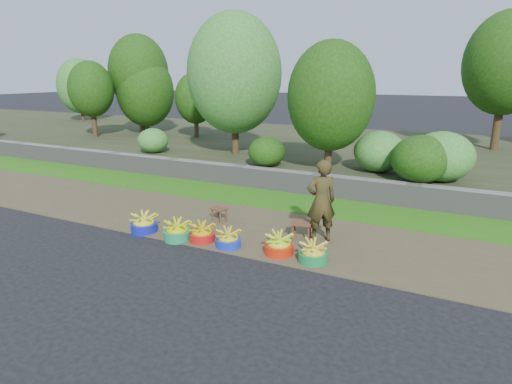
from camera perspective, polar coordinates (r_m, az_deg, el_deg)
The scene contains 15 objects.
ground_plane at distance 7.18m, azimuth -2.28°, elevation -8.59°, with size 120.00×120.00×0.00m, color black.
dirt_shoulder at distance 8.21m, azimuth 1.92°, elevation -5.34°, with size 80.00×2.50×0.02m, color brown.
grass_verge at distance 9.97m, azimuth 6.71°, elevation -1.59°, with size 80.00×1.50×0.04m, color #2D6F13.
retaining_wall at distance 10.67m, azimuth 8.31°, elevation 0.92°, with size 80.00×0.35×0.55m, color slate.
earth_bank at distance 15.31m, azimuth 14.12°, elevation 4.94°, with size 80.00×10.00×0.50m, color #343A20.
vegetation at distance 14.17m, azimuth 15.74°, elevation 13.43°, with size 35.53×8.31×4.37m.
basin_a at distance 8.44m, azimuth -14.71°, elevation -4.13°, with size 0.50×0.50×0.37m.
basin_b at distance 7.93m, azimuth -10.47°, elevation -5.17°, with size 0.49×0.49×0.37m.
basin_c at distance 7.77m, azimuth -7.20°, elevation -5.54°, with size 0.46×0.46×0.34m.
basin_d at distance 7.49m, azimuth -3.72°, elevation -6.35°, with size 0.44×0.44×0.33m.
basin_e at distance 7.20m, azimuth 3.07°, elevation -7.12°, with size 0.49×0.49×0.37m.
basin_f at distance 6.96m, azimuth 7.62°, elevation -8.12°, with size 0.47×0.47×0.35m.
stool_left at distance 8.75m, azimuth -4.94°, elevation -2.48°, with size 0.37×0.32×0.28m.
stool_right at distance 7.81m, azimuth 6.09°, elevation -4.40°, with size 0.42×0.35×0.33m.
vendor_woman at distance 7.62m, azimuth 8.69°, elevation -1.20°, with size 0.54×0.36×1.49m, color black.
Camera 1 is at (3.17, -5.74, 2.93)m, focal length 30.00 mm.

